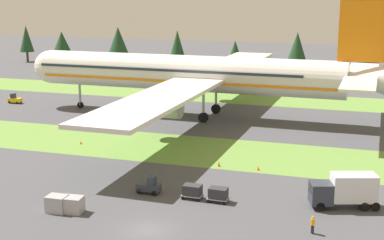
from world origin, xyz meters
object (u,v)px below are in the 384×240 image
pushback_tractor (15,99)px  ground_crew_marshaller (313,224)px  airliner (198,74)px  uld_container_0 (73,205)px  cargo_dolly_lead (192,190)px  cargo_dolly_second (218,194)px  taxiway_marker_0 (219,164)px  baggage_tug (149,186)px  catering_truck (345,190)px  taxiway_marker_2 (258,168)px  taxiway_marker_1 (81,143)px  uld_container_1 (57,204)px

pushback_tractor → ground_crew_marshaller: size_ratio=1.51×
airliner → uld_container_0: airliner is taller
cargo_dolly_lead → airliner: bearing=17.5°
cargo_dolly_second → uld_container_0: 15.11m
pushback_tractor → taxiway_marker_0: bearing=61.9°
pushback_tractor → uld_container_0: size_ratio=1.31×
baggage_tug → catering_truck: bearing=-82.6°
catering_truck → taxiway_marker_2: bearing=30.9°
baggage_tug → cargo_dolly_lead: size_ratio=1.18×
cargo_dolly_lead → pushback_tractor: 63.76m
baggage_tug → ground_crew_marshaller: baggage_tug is taller
catering_truck → ground_crew_marshaller: catering_truck is taller
cargo_dolly_lead → uld_container_0: 12.69m
ground_crew_marshaller → taxiway_marker_0: ground_crew_marshaller is taller
baggage_tug → ground_crew_marshaller: (18.33, -5.25, 0.13)m
catering_truck → taxiway_marker_0: size_ratio=11.69×
pushback_tractor → taxiway_marker_1: pushback_tractor is taller
pushback_tractor → ground_crew_marshaller: 77.51m
cargo_dolly_second → uld_container_1: size_ratio=1.11×
pushback_tractor → taxiway_marker_2: size_ratio=5.13×
cargo_dolly_lead → taxiway_marker_0: size_ratio=3.56×
baggage_tug → uld_container_1: baggage_tug is taller
catering_truck → taxiway_marker_2: catering_truck is taller
catering_truck → taxiway_marker_2: (-10.88, 9.49, -1.70)m
cargo_dolly_second → ground_crew_marshaller: 11.59m
cargo_dolly_lead → uld_container_0: size_ratio=1.11×
catering_truck → taxiway_marker_2: 14.54m
cargo_dolly_lead → uld_container_1: bearing=124.1°
pushback_tractor → ground_crew_marshaller: bearing=55.7°
catering_truck → ground_crew_marshaller: bearing=144.4°
taxiway_marker_0 → taxiway_marker_2: 5.10m
uld_container_0 → taxiway_marker_1: uld_container_0 is taller
uld_container_0 → uld_container_1: bearing=-169.1°
baggage_tug → pushback_tractor: same height
taxiway_marker_1 → airliner: bearing=64.4°
catering_truck → cargo_dolly_second: bearing=82.8°
ground_crew_marshaller → uld_container_0: (-23.60, -2.26, -0.12)m
cargo_dolly_lead → catering_truck: catering_truck is taller
uld_container_1 → taxiway_marker_1: size_ratio=4.40×
cargo_dolly_second → uld_container_1: (-14.82, -7.67, -0.07)m
baggage_tug → taxiway_marker_2: bearing=-38.8°
ground_crew_marshaller → uld_container_1: bearing=-118.4°
taxiway_marker_0 → taxiway_marker_2: bearing=-0.7°
airliner → cargo_dolly_lead: (11.42, -38.91, -6.84)m
taxiway_marker_2 → cargo_dolly_lead: bearing=-112.1°
catering_truck → uld_container_0: catering_truck is taller
taxiway_marker_2 → taxiway_marker_1: bearing=171.2°
ground_crew_marshaller → pushback_tractor: bearing=-159.4°
catering_truck → uld_container_1: 29.44m
pushback_tractor → taxiway_marker_1: 36.29m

